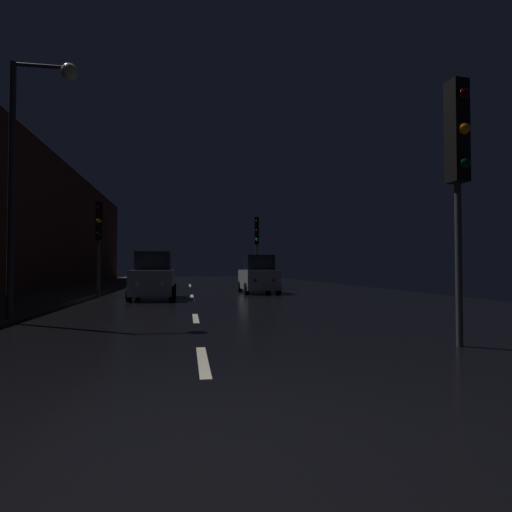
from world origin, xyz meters
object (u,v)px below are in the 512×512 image
traffic_light_near_right (458,152)px  streetlamp_overhead (31,147)px  traffic_light_far_right (257,236)px  traffic_light_far_left (99,228)px  car_approaching_headlights (153,277)px  car_parked_right_far (258,276)px

traffic_light_near_right → streetlamp_overhead: bearing=-122.4°
traffic_light_far_right → traffic_light_far_left: bearing=-43.7°
traffic_light_near_right → car_approaching_headlights: 14.78m
car_approaching_headlights → car_parked_right_far: size_ratio=1.01×
car_approaching_headlights → car_parked_right_far: bearing=124.3°
traffic_light_far_right → car_approaching_headlights: (-6.35, -9.07, -2.64)m
traffic_light_far_right → streetlamp_overhead: bearing=-18.9°
streetlamp_overhead → car_parked_right_far: streetlamp_overhead is taller
traffic_light_near_right → car_parked_right_far: (-0.90, 16.83, -2.58)m
traffic_light_far_left → streetlamp_overhead: size_ratio=0.68×
streetlamp_overhead → car_parked_right_far: (8.07, 12.04, -3.62)m
streetlamp_overhead → traffic_light_far_left: bearing=91.5°
traffic_light_near_right → traffic_light_far_right: 22.12m
streetlamp_overhead → traffic_light_far_right: bearing=62.9°
traffic_light_near_right → streetlamp_overhead: 10.23m
streetlamp_overhead → car_approaching_headlights: bearing=73.0°
streetlamp_overhead → car_parked_right_far: size_ratio=1.62×
traffic_light_far_left → car_parked_right_far: bearing=102.7°
traffic_light_near_right → car_parked_right_far: traffic_light_near_right is taller
traffic_light_far_left → car_approaching_headlights: 4.16m
traffic_light_far_right → car_parked_right_far: 5.97m
traffic_light_near_right → car_parked_right_far: bearing=178.8°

